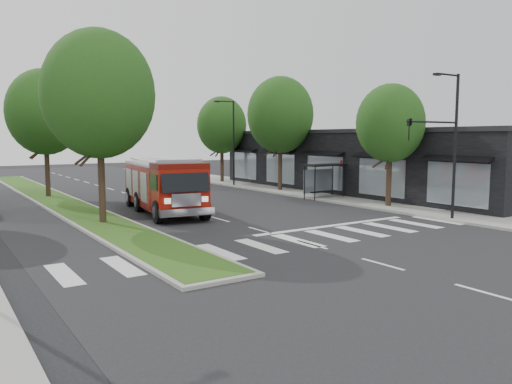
# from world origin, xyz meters

# --- Properties ---
(ground) EXTENTS (140.00, 140.00, 0.00)m
(ground) POSITION_xyz_m (0.00, 0.00, 0.00)
(ground) COLOR black
(ground) RESTS_ON ground
(sidewalk_right) EXTENTS (5.00, 80.00, 0.15)m
(sidewalk_right) POSITION_xyz_m (12.50, 10.00, 0.07)
(sidewalk_right) COLOR gray
(sidewalk_right) RESTS_ON ground
(median) EXTENTS (3.00, 50.00, 0.15)m
(median) POSITION_xyz_m (-6.00, 18.00, 0.08)
(median) COLOR gray
(median) RESTS_ON ground
(storefront_row) EXTENTS (8.00, 30.00, 5.00)m
(storefront_row) POSITION_xyz_m (17.00, 10.00, 2.50)
(storefront_row) COLOR black
(storefront_row) RESTS_ON ground
(bus_shelter) EXTENTS (3.20, 1.60, 2.61)m
(bus_shelter) POSITION_xyz_m (11.20, 8.15, 2.04)
(bus_shelter) COLOR black
(bus_shelter) RESTS_ON ground
(tree_right_near) EXTENTS (4.40, 4.40, 8.05)m
(tree_right_near) POSITION_xyz_m (11.50, 2.00, 5.51)
(tree_right_near) COLOR black
(tree_right_near) RESTS_ON ground
(tree_right_mid) EXTENTS (5.60, 5.60, 9.72)m
(tree_right_mid) POSITION_xyz_m (11.50, 14.00, 6.49)
(tree_right_mid) COLOR black
(tree_right_mid) RESTS_ON ground
(tree_right_far) EXTENTS (5.00, 5.00, 8.73)m
(tree_right_far) POSITION_xyz_m (11.50, 24.00, 5.84)
(tree_right_far) COLOR black
(tree_right_far) RESTS_ON ground
(tree_median_near) EXTENTS (5.80, 5.80, 10.16)m
(tree_median_near) POSITION_xyz_m (-6.00, 6.00, 6.81)
(tree_median_near) COLOR black
(tree_median_near) RESTS_ON ground
(tree_median_far) EXTENTS (5.60, 5.60, 9.72)m
(tree_median_far) POSITION_xyz_m (-6.00, 20.00, 6.49)
(tree_median_far) COLOR black
(tree_median_far) RESTS_ON ground
(streetlight_right_near) EXTENTS (4.08, 0.22, 8.00)m
(streetlight_right_near) POSITION_xyz_m (9.61, -3.50, 4.67)
(streetlight_right_near) COLOR black
(streetlight_right_near) RESTS_ON ground
(streetlight_right_far) EXTENTS (2.11, 0.20, 8.00)m
(streetlight_right_far) POSITION_xyz_m (10.35, 20.00, 4.48)
(streetlight_right_far) COLOR black
(streetlight_right_far) RESTS_ON ground
(fire_engine) EXTENTS (4.30, 10.14, 3.40)m
(fire_engine) POSITION_xyz_m (-1.60, 8.22, 1.63)
(fire_engine) COLOR #510A04
(fire_engine) RESTS_ON ground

